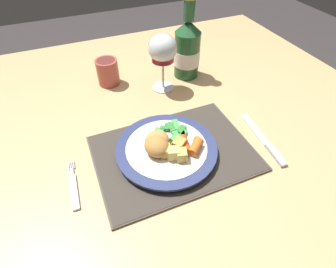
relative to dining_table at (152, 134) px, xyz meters
name	(u,v)px	position (x,y,z in m)	size (l,w,h in m)	color
ground_plane	(158,233)	(0.00, 0.00, -0.66)	(6.00, 6.00, 0.00)	#383333
dining_table	(152,134)	(0.00, 0.00, 0.00)	(1.33, 1.06, 0.74)	tan
placemat	(173,153)	(0.00, -0.16, 0.08)	(0.37, 0.26, 0.01)	brown
dinner_plate	(166,149)	(-0.02, -0.16, 0.10)	(0.23, 0.23, 0.02)	white
breaded_croquettes	(157,143)	(-0.04, -0.16, 0.12)	(0.08, 0.09, 0.04)	tan
green_beans_pile	(175,131)	(0.02, -0.12, 0.11)	(0.08, 0.07, 0.01)	#4CA84C
glazed_carrots	(188,147)	(0.03, -0.19, 0.12)	(0.08, 0.07, 0.02)	orange
fork	(74,188)	(-0.23, -0.17, 0.08)	(0.02, 0.13, 0.01)	silver
table_knife	(266,143)	(0.22, -0.22, 0.08)	(0.04, 0.19, 0.01)	silver
wine_glass	(163,51)	(0.08, 0.10, 0.20)	(0.08, 0.08, 0.17)	silver
bottle	(187,49)	(0.18, 0.14, 0.17)	(0.08, 0.08, 0.25)	#23562D
roast_potatoes	(176,151)	(-0.01, -0.19, 0.12)	(0.07, 0.06, 0.03)	gold
drinking_cup	(108,71)	(-0.07, 0.19, 0.12)	(0.07, 0.07, 0.08)	#B24C42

